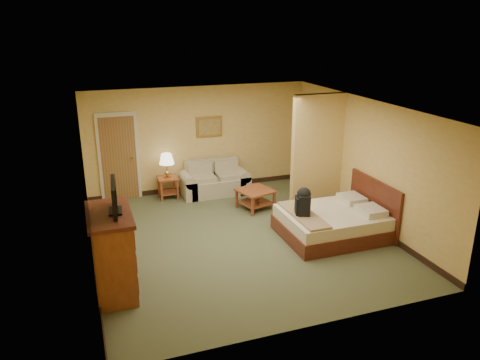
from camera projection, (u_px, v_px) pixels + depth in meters
name	position (u px, v px, depth m)	size (l,w,h in m)	color
floor	(239.00, 238.00, 9.23)	(6.00, 6.00, 0.00)	#505738
ceiling	(239.00, 107.00, 8.39)	(6.00, 6.00, 0.00)	white
back_wall	(199.00, 139.00, 11.49)	(5.50, 0.02, 2.60)	#DCB55E
left_wall	(87.00, 192.00, 7.95)	(0.02, 6.00, 2.60)	#DCB55E
right_wall	(364.00, 162.00, 9.68)	(0.02, 6.00, 2.60)	#DCB55E
partition	(317.00, 153.00, 10.31)	(1.20, 0.15, 2.60)	#DCB55E
door	(119.00, 157.00, 10.94)	(0.94, 0.16, 2.10)	beige
baseboard	(200.00, 187.00, 11.88)	(5.50, 0.02, 0.12)	black
loveseat	(215.00, 183.00, 11.52)	(1.64, 0.76, 0.83)	tan
side_table	(168.00, 184.00, 11.21)	(0.48, 0.48, 0.52)	brown
table_lamp	(167.00, 159.00, 11.01)	(0.35, 0.35, 0.58)	#B98F44
coffee_table	(255.00, 195.00, 10.56)	(0.88, 0.88, 0.46)	brown
wall_picture	(209.00, 127.00, 11.46)	(0.66, 0.04, 0.51)	#B78E3F
dresser	(112.00, 252.00, 7.21)	(0.66, 1.25, 1.34)	brown
tv	(114.00, 198.00, 6.96)	(0.22, 0.78, 0.48)	black
bed	(335.00, 222.00, 9.25)	(1.96, 1.65, 1.07)	#4E1C12
backpack	(304.00, 201.00, 8.85)	(0.31, 0.38, 0.57)	black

